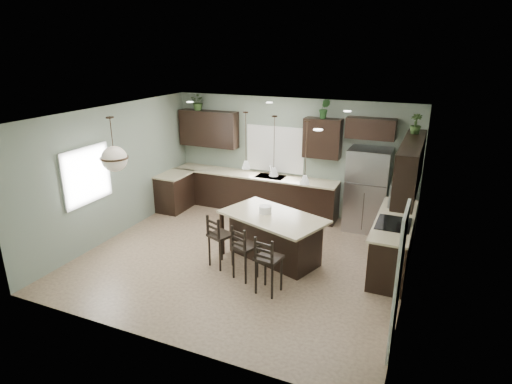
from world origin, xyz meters
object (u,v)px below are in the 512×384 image
object	(u,v)px
bar_stool_center	(245,252)
plant_back_left	(198,102)
kitchen_island	(273,238)
bar_stool_left	(221,241)
bar_stool_right	(269,264)
refrigerator	(367,190)
serving_dish	(265,209)

from	to	relation	value
bar_stool_center	plant_back_left	xyz separation A→B (m)	(-2.76, 3.23, 2.10)
kitchen_island	bar_stool_left	distance (m)	1.01
bar_stool_center	bar_stool_right	xyz separation A→B (m)	(0.55, -0.27, 0.01)
bar_stool_right	refrigerator	bearing A→B (deg)	81.28
kitchen_island	bar_stool_left	world-z (taller)	bar_stool_left
kitchen_island	refrigerator	bearing A→B (deg)	78.07
kitchen_island	bar_stool_center	world-z (taller)	bar_stool_center
refrigerator	plant_back_left	xyz separation A→B (m)	(-4.32, 0.18, 1.68)
refrigerator	bar_stool_left	xyz separation A→B (m)	(-2.17, -2.83, -0.41)
bar_stool_left	plant_back_left	distance (m)	4.25
refrigerator	serving_dish	size ratio (longest dim) A/B	7.71
bar_stool_center	plant_back_left	world-z (taller)	plant_back_left
refrigerator	plant_back_left	distance (m)	4.64
serving_dish	bar_stool_center	size ratio (longest dim) A/B	0.23
serving_dish	plant_back_left	distance (m)	3.97
kitchen_island	bar_stool_left	bearing A→B (deg)	-123.81
bar_stool_left	bar_stool_center	distance (m)	0.65
serving_dish	bar_stool_left	size ratio (longest dim) A/B	0.23
kitchen_island	bar_stool_left	xyz separation A→B (m)	(-0.81, -0.60, 0.05)
kitchen_island	bar_stool_right	bearing A→B (deg)	-52.43
serving_dish	bar_stool_right	distance (m)	1.37
bar_stool_center	kitchen_island	bearing A→B (deg)	95.83
kitchen_island	serving_dish	size ratio (longest dim) A/B	8.09
bar_stool_right	plant_back_left	bearing A→B (deg)	141.65
bar_stool_left	bar_stool_center	size ratio (longest dim) A/B	1.01
refrigerator	bar_stool_right	bearing A→B (deg)	-106.88
plant_back_left	refrigerator	bearing A→B (deg)	-2.34
serving_dish	bar_stool_right	world-z (taller)	serving_dish
kitchen_island	bar_stool_right	world-z (taller)	bar_stool_right
refrigerator	serving_dish	world-z (taller)	refrigerator
bar_stool_right	bar_stool_left	bearing A→B (deg)	165.09
refrigerator	bar_stool_right	distance (m)	3.49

